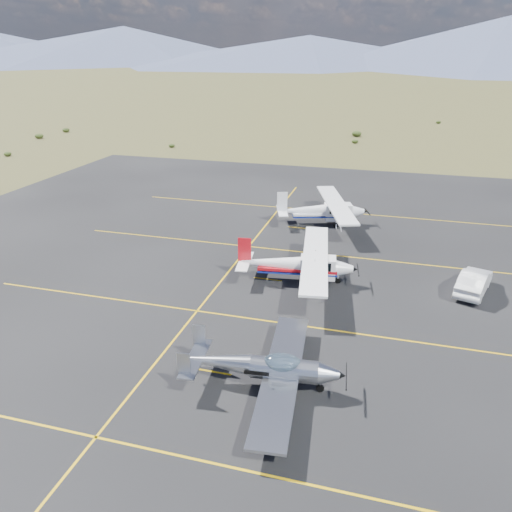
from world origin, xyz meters
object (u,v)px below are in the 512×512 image
at_px(sedan, 474,281).
at_px(aircraft_plain, 322,210).
at_px(aircraft_low_wing, 266,367).
at_px(aircraft_cessna, 297,264).

bearing_deg(sedan, aircraft_plain, -26.16).
relative_size(aircraft_low_wing, sedan, 2.23).
distance_m(aircraft_low_wing, sedan, 16.77).
bearing_deg(sedan, aircraft_low_wing, 68.56).
xyz_separation_m(aircraft_plain, sedan, (11.53, -10.87, -0.57)).
xyz_separation_m(aircraft_cessna, sedan, (11.32, 1.51, -0.55)).
bearing_deg(aircraft_low_wing, aircraft_plain, 86.84).
relative_size(aircraft_cessna, sedan, 2.58).
distance_m(aircraft_cessna, sedan, 11.43).
bearing_deg(aircraft_plain, sedan, -61.19).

